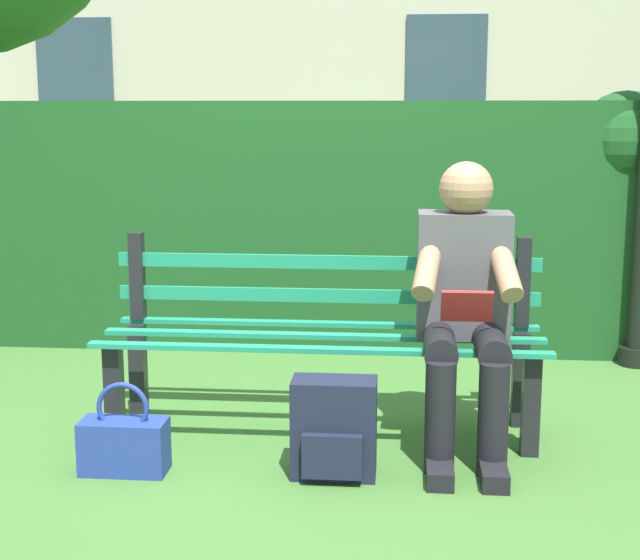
{
  "coord_description": "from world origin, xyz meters",
  "views": [
    {
      "loc": [
        -0.33,
        3.8,
        1.38
      ],
      "look_at": [
        0.0,
        0.1,
        0.69
      ],
      "focal_mm": 52.01,
      "sensor_mm": 36.0,
      "label": 1
    }
  ],
  "objects_px": {
    "backpack": "(334,429)",
    "handbag": "(124,444)",
    "person_seated": "(465,300)",
    "park_bench": "(324,335)"
  },
  "relations": [
    {
      "from": "park_bench",
      "to": "handbag",
      "type": "relative_size",
      "value": 5.21
    },
    {
      "from": "person_seated",
      "to": "park_bench",
      "type": "bearing_deg",
      "value": -16.34
    },
    {
      "from": "backpack",
      "to": "handbag",
      "type": "distance_m",
      "value": 0.81
    },
    {
      "from": "backpack",
      "to": "handbag",
      "type": "xyz_separation_m",
      "value": [
        0.8,
        0.04,
        -0.07
      ]
    },
    {
      "from": "park_bench",
      "to": "person_seated",
      "type": "height_order",
      "value": "person_seated"
    },
    {
      "from": "person_seated",
      "to": "backpack",
      "type": "xyz_separation_m",
      "value": [
        0.5,
        0.36,
        -0.43
      ]
    },
    {
      "from": "park_bench",
      "to": "handbag",
      "type": "bearing_deg",
      "value": 38.64
    },
    {
      "from": "handbag",
      "to": "park_bench",
      "type": "bearing_deg",
      "value": -141.36
    },
    {
      "from": "person_seated",
      "to": "handbag",
      "type": "height_order",
      "value": "person_seated"
    },
    {
      "from": "person_seated",
      "to": "backpack",
      "type": "distance_m",
      "value": 0.76
    }
  ]
}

